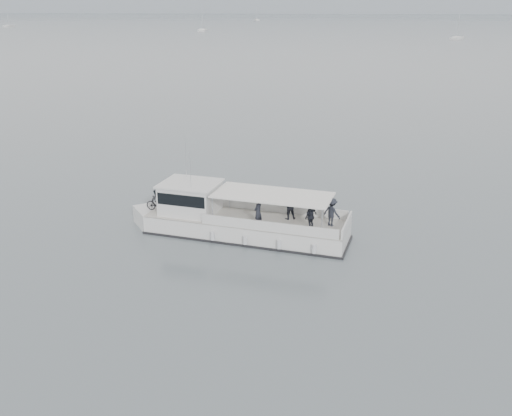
# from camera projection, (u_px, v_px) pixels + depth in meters

# --- Properties ---
(ground) EXTENTS (1400.00, 1400.00, 0.00)m
(ground) POSITION_uv_depth(u_px,v_px,m) (267.00, 212.00, 33.79)
(ground) COLOR #566065
(ground) RESTS_ON ground
(tour_boat) EXTENTS (12.27, 4.81, 5.11)m
(tour_boat) POSITION_uv_depth(u_px,v_px,m) (228.00, 219.00, 30.43)
(tour_boat) COLOR silver
(tour_boat) RESTS_ON ground
(moored_fleet) EXTENTS (408.38, 342.32, 9.97)m
(moored_fleet) POSITION_uv_depth(u_px,v_px,m) (259.00, 28.00, 246.33)
(moored_fleet) COLOR silver
(moored_fleet) RESTS_ON ground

